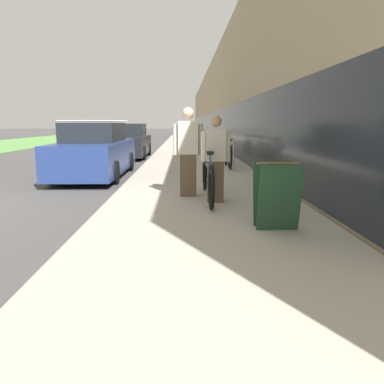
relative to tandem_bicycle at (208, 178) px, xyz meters
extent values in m
cube|color=#B2AA99|center=(-0.08, 19.99, -0.45)|extent=(3.57, 70.00, 0.12)
cube|color=tan|center=(6.76, 27.99, 2.66)|extent=(10.00, 70.00, 6.34)
cube|color=#1E2328|center=(1.80, 27.99, 0.74)|extent=(0.10, 63.00, 2.20)
cube|color=#5B9347|center=(-13.45, 23.99, -0.50)|extent=(7.41, 70.00, 0.03)
torus|color=black|center=(0.00, 0.96, -0.02)|extent=(0.06, 0.74, 0.74)
torus|color=black|center=(0.00, -0.94, -0.02)|extent=(0.06, 0.74, 0.74)
cylinder|color=#2D56A8|center=(0.00, 0.01, 0.20)|extent=(0.04, 1.62, 0.04)
cylinder|color=#2D56A8|center=(0.00, -0.37, 0.09)|extent=(0.04, 0.96, 0.34)
cylinder|color=#2D56A8|center=(0.00, -0.60, 0.35)|extent=(0.03, 0.03, 0.31)
cube|color=black|center=(0.00, -0.60, 0.51)|extent=(0.11, 0.22, 0.05)
cylinder|color=#2D56A8|center=(0.00, 0.81, 0.36)|extent=(0.03, 0.03, 0.32)
cylinder|color=silver|center=(0.00, 0.81, 0.52)|extent=(0.52, 0.03, 0.03)
cube|color=brown|center=(0.12, -0.33, -0.03)|extent=(0.28, 0.21, 0.74)
cube|color=beige|center=(0.12, -0.33, 0.63)|extent=(0.35, 0.21, 0.57)
cylinder|color=beige|center=(-0.10, -0.33, 0.60)|extent=(0.09, 0.09, 0.54)
cylinder|color=beige|center=(0.33, -0.33, 0.60)|extent=(0.09, 0.09, 0.54)
sphere|color=tan|center=(0.12, -0.33, 1.05)|extent=(0.20, 0.20, 0.20)
cube|color=brown|center=(-0.37, 0.24, 0.01)|extent=(0.31, 0.23, 0.82)
cube|color=beige|center=(-0.37, 0.24, 0.74)|extent=(0.38, 0.23, 0.63)
cylinder|color=beige|center=(-0.61, 0.24, 0.70)|extent=(0.10, 0.10, 0.59)
cylinder|color=beige|center=(-0.13, 0.24, 0.70)|extent=(0.10, 0.10, 0.59)
sphere|color=beige|center=(-0.37, 0.24, 1.20)|extent=(0.22, 0.22, 0.22)
cylinder|color=gray|center=(1.03, 4.05, 0.01)|extent=(0.05, 0.05, 0.82)
cylinder|color=gray|center=(1.03, 4.60, 0.01)|extent=(0.05, 0.05, 0.82)
cylinder|color=gray|center=(1.03, 4.32, 0.42)|extent=(0.05, 0.55, 0.05)
torus|color=black|center=(0.99, 5.69, -0.03)|extent=(0.06, 0.74, 0.74)
torus|color=black|center=(0.99, 4.59, -0.03)|extent=(0.06, 0.74, 0.74)
cylinder|color=#B7BCC1|center=(0.99, 5.14, 0.20)|extent=(0.04, 0.93, 0.04)
cylinder|color=#B7BCC1|center=(0.99, 4.92, 0.09)|extent=(0.04, 0.57, 0.34)
cylinder|color=#B7BCC1|center=(0.99, 4.79, 0.35)|extent=(0.03, 0.03, 0.31)
cube|color=black|center=(0.99, 4.79, 0.51)|extent=(0.11, 0.22, 0.05)
cylinder|color=#B7BCC1|center=(0.99, 5.60, 0.36)|extent=(0.03, 0.03, 0.32)
cylinder|color=silver|center=(0.99, 5.60, 0.52)|extent=(0.52, 0.03, 0.03)
torus|color=black|center=(0.91, 8.05, -0.03)|extent=(0.06, 0.73, 0.73)
torus|color=black|center=(0.91, 7.05, -0.03)|extent=(0.06, 0.73, 0.73)
cylinder|color=#B7BCC1|center=(0.91, 7.55, 0.19)|extent=(0.04, 0.85, 0.04)
cylinder|color=#B7BCC1|center=(0.91, 7.35, 0.08)|extent=(0.04, 0.52, 0.33)
cylinder|color=#B7BCC1|center=(0.91, 7.23, 0.34)|extent=(0.03, 0.03, 0.30)
cube|color=black|center=(0.91, 7.23, 0.49)|extent=(0.11, 0.22, 0.05)
cylinder|color=#B7BCC1|center=(0.91, 7.97, 0.35)|extent=(0.03, 0.03, 0.32)
cylinder|color=silver|center=(0.91, 7.97, 0.50)|extent=(0.52, 0.03, 0.03)
torus|color=black|center=(1.03, 10.39, -0.03)|extent=(0.06, 0.72, 0.72)
torus|color=black|center=(1.03, 9.34, -0.03)|extent=(0.06, 0.72, 0.72)
cylinder|color=#2D56A8|center=(1.03, 9.86, 0.19)|extent=(0.04, 0.89, 0.04)
cylinder|color=#2D56A8|center=(1.03, 9.65, 0.08)|extent=(0.04, 0.54, 0.33)
cylinder|color=#2D56A8|center=(1.03, 9.53, 0.33)|extent=(0.03, 0.03, 0.30)
cube|color=black|center=(1.03, 9.53, 0.48)|extent=(0.11, 0.22, 0.05)
cylinder|color=#2D56A8|center=(1.03, 10.30, 0.34)|extent=(0.03, 0.03, 0.32)
cylinder|color=silver|center=(1.03, 10.30, 0.50)|extent=(0.52, 0.03, 0.03)
cube|color=#23472D|center=(0.79, -2.26, 0.05)|extent=(0.56, 0.20, 0.89)
cube|color=#23472D|center=(0.79, -1.90, 0.05)|extent=(0.56, 0.20, 0.89)
cylinder|color=#93704C|center=(0.79, -2.08, 0.49)|extent=(0.56, 0.03, 0.03)
cube|color=navy|center=(-2.98, 3.81, 0.07)|extent=(1.64, 4.59, 0.86)
cube|color=#1E2328|center=(-2.98, 3.81, 0.76)|extent=(1.41, 2.29, 0.53)
cylinder|color=silver|center=(-2.98, 4.31, 1.07)|extent=(1.76, 0.04, 0.04)
cylinder|color=silver|center=(-2.98, 3.30, 1.07)|extent=(1.76, 0.04, 0.04)
cylinder|color=black|center=(-3.73, 5.18, -0.21)|extent=(0.22, 0.60, 0.60)
cylinder|color=black|center=(-2.22, 5.18, -0.21)|extent=(0.22, 0.60, 0.60)
cylinder|color=black|center=(-3.73, 2.43, -0.21)|extent=(0.22, 0.60, 0.60)
cylinder|color=black|center=(-2.22, 2.43, -0.21)|extent=(0.22, 0.60, 0.60)
cube|color=black|center=(-2.96, 10.00, 0.04)|extent=(1.74, 4.23, 0.81)
cube|color=#1E2328|center=(-2.96, 10.00, 0.73)|extent=(1.49, 2.12, 0.55)
cylinder|color=black|center=(-3.77, 11.27, -0.21)|extent=(0.22, 0.60, 0.60)
cylinder|color=black|center=(-2.16, 11.27, -0.21)|extent=(0.22, 0.60, 0.60)
cylinder|color=black|center=(-3.77, 8.73, -0.21)|extent=(0.22, 0.60, 0.60)
cylinder|color=black|center=(-2.16, 8.73, -0.21)|extent=(0.22, 0.60, 0.60)
camera|label=1|loc=(-0.45, -6.98, 1.00)|focal=35.00mm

